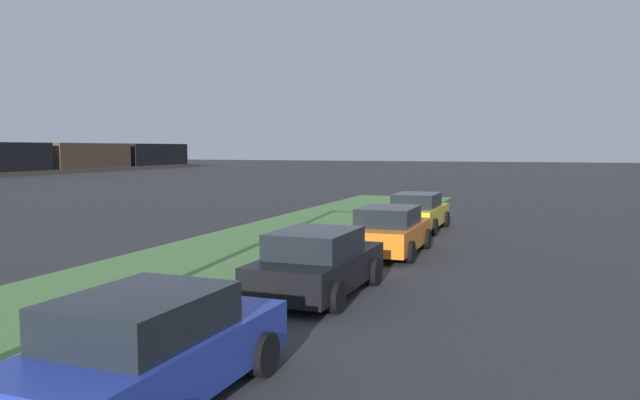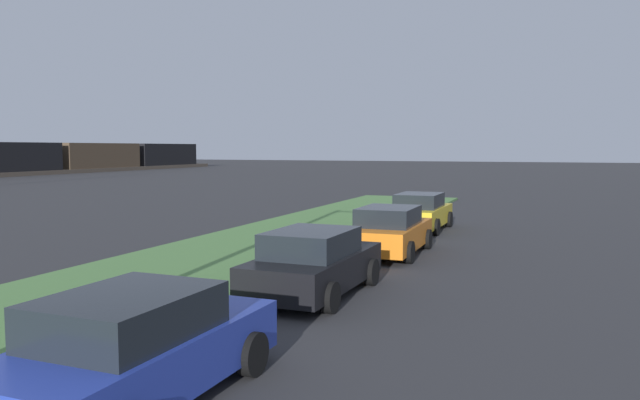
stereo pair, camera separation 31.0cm
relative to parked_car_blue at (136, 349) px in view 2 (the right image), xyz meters
The scene contains 5 objects.
grass_median 5.05m from the parked_car_blue, 53.13° to the left, with size 60.00×6.00×0.12m, color #517F42.
parked_car_blue is the anchor object (origin of this frame).
parked_car_black 6.24m from the parked_car_blue, ahead, with size 4.33×2.07×1.47m.
parked_car_orange 11.98m from the parked_car_blue, ahead, with size 4.32×2.06×1.47m.
parked_car_yellow 17.85m from the parked_car_blue, ahead, with size 4.32×2.05×1.47m.
Camera 2 is at (0.70, -0.63, 3.26)m, focal length 34.69 mm.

